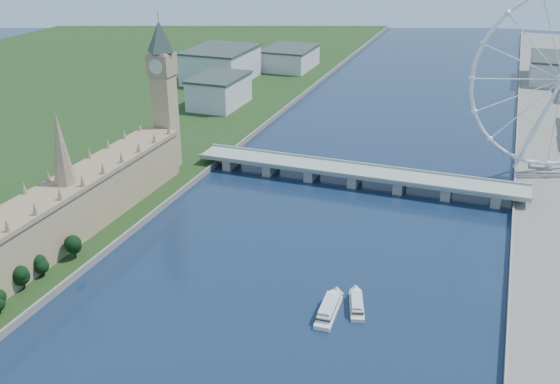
% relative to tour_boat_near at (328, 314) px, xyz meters
% --- Properties ---
extents(parliament_range, '(24.00, 200.00, 70.00)m').
position_rel_tour_boat_near_xyz_m(parliament_range, '(-152.55, 20.89, 18.48)').
color(parliament_range, tan).
rests_on(parliament_range, ground).
extents(big_ben, '(20.02, 20.02, 110.00)m').
position_rel_tour_boat_near_xyz_m(big_ben, '(-152.55, 128.89, 66.57)').
color(big_ben, tan).
rests_on(big_ben, ground).
extents(westminster_bridge, '(220.00, 22.00, 9.50)m').
position_rel_tour_boat_near_xyz_m(westminster_bridge, '(-24.55, 150.89, 6.63)').
color(westminster_bridge, gray).
rests_on(westminster_bridge, ground).
extents(city_skyline, '(505.00, 280.00, 32.00)m').
position_rel_tour_boat_near_xyz_m(city_skyline, '(14.67, 410.97, 16.96)').
color(city_skyline, beige).
rests_on(city_skyline, ground).
extents(tour_boat_near, '(8.79, 30.00, 6.57)m').
position_rel_tour_boat_near_xyz_m(tour_boat_near, '(0.00, 0.00, 0.00)').
color(tour_boat_near, silver).
rests_on(tour_boat_near, ground).
extents(tour_boat_far, '(13.34, 26.27, 5.59)m').
position_rel_tour_boat_near_xyz_m(tour_boat_far, '(10.80, 8.73, 0.00)').
color(tour_boat_far, beige).
rests_on(tour_boat_far, ground).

